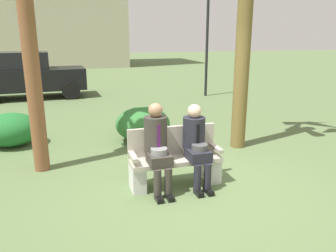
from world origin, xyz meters
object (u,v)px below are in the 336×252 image
(seated_man_right, at_px, (196,142))
(seated_man_left, at_px, (157,144))
(shrub_near_bench, at_px, (143,124))
(shrub_mid_lawn, at_px, (11,130))
(street_lamp, at_px, (207,31))
(park_bench, at_px, (175,160))
(parked_car_near, at_px, (28,75))

(seated_man_right, bearing_deg, seated_man_left, 179.49)
(shrub_near_bench, relative_size, shrub_mid_lawn, 1.08)
(shrub_mid_lawn, distance_m, street_lamp, 7.91)
(shrub_mid_lawn, bearing_deg, park_bench, -45.89)
(park_bench, relative_size, parked_car_near, 0.35)
(seated_man_right, height_order, parked_car_near, parked_car_near)
(park_bench, xyz_separation_m, shrub_mid_lawn, (-2.70, 2.79, -0.05))
(seated_man_right, height_order, shrub_mid_lawn, seated_man_right)
(shrub_near_bench, bearing_deg, seated_man_left, -97.66)
(seated_man_right, xyz_separation_m, street_lamp, (3.28, 7.27, 1.71))
(shrub_near_bench, relative_size, parked_car_near, 0.30)
(park_bench, bearing_deg, street_lamp, 63.40)
(park_bench, height_order, parked_car_near, parked_car_near)
(park_bench, height_order, seated_man_right, seated_man_right)
(park_bench, height_order, street_lamp, street_lamp)
(park_bench, bearing_deg, seated_man_left, -158.03)
(seated_man_left, height_order, seated_man_right, seated_man_left)
(shrub_near_bench, bearing_deg, parked_car_near, 114.72)
(parked_car_near, bearing_deg, seated_man_left, -73.71)
(seated_man_left, relative_size, street_lamp, 0.33)
(shrub_mid_lawn, bearing_deg, shrub_near_bench, -9.67)
(parked_car_near, height_order, street_lamp, street_lamp)
(seated_man_left, height_order, parked_car_near, parked_car_near)
(seated_man_left, relative_size, shrub_near_bench, 1.10)
(seated_man_left, relative_size, parked_car_near, 0.33)
(seated_man_right, bearing_deg, street_lamp, 65.74)
(shrub_mid_lawn, xyz_separation_m, street_lamp, (6.28, 4.35, 2.06))
(shrub_mid_lawn, relative_size, street_lamp, 0.28)
(shrub_mid_lawn, distance_m, parked_car_near, 5.77)
(seated_man_left, distance_m, street_lamp, 8.40)
(seated_man_right, height_order, street_lamp, street_lamp)
(park_bench, relative_size, seated_man_left, 1.06)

